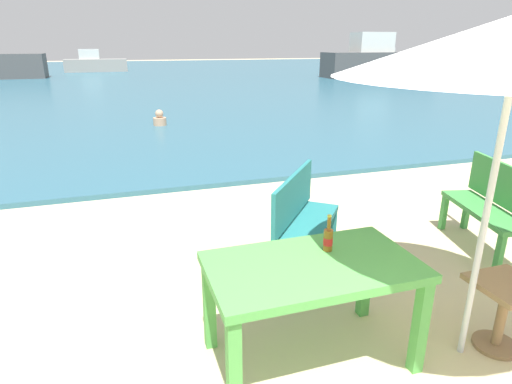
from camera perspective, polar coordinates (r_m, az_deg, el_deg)
sea_water at (r=31.29m, az=-15.53°, el=14.72°), size 120.00×50.00×0.08m
picnic_table_green at (r=2.94m, az=7.50°, el=-11.21°), size 1.40×0.80×0.76m
beer_bottle_amber at (r=3.03m, az=9.59°, el=-6.06°), size 0.07×0.07×0.26m
side_table_wood at (r=3.63m, az=30.11°, el=-12.97°), size 0.44×0.44×0.54m
bench_teal_center at (r=4.20m, az=6.11°, el=-3.17°), size 1.04×1.16×0.95m
bench_green_right at (r=5.16m, az=28.96°, el=-1.22°), size 0.64×1.25×0.95m
swimmer_person at (r=11.69m, az=-12.71°, el=9.44°), size 0.34×0.34×0.41m
boat_sailboat at (r=49.41m, az=17.28°, el=16.70°), size 4.45×1.21×1.62m
boat_cargo_ship at (r=29.45m, az=15.96°, el=16.41°), size 7.39×2.02×2.69m
boat_ferry at (r=35.72m, az=-20.64°, el=15.70°), size 4.46×1.22×1.62m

